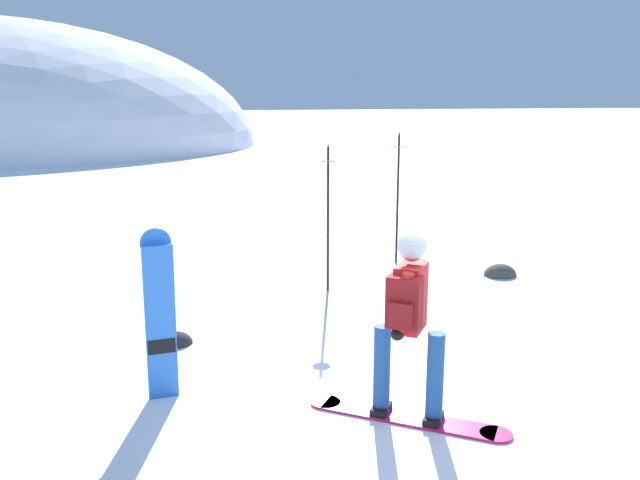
# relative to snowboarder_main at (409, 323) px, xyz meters

# --- Properties ---
(ground_plane) EXTENTS (300.00, 300.00, 0.00)m
(ground_plane) POSITION_rel_snowboarder_main_xyz_m (0.44, 0.31, -0.92)
(ground_plane) COLOR white
(snowboarder_main) EXTENTS (1.44, 1.32, 1.71)m
(snowboarder_main) POSITION_rel_snowboarder_main_xyz_m (0.00, 0.00, 0.00)
(snowboarder_main) COLOR #D11E5B
(snowboarder_main) RESTS_ON ground
(spare_snowboard) EXTENTS (0.28, 0.15, 1.66)m
(spare_snowboard) POSITION_rel_snowboarder_main_xyz_m (-1.97, 1.15, -0.08)
(spare_snowboard) COLOR blue
(spare_snowboard) RESTS_ON ground
(piste_marker_near) EXTENTS (0.20, 0.20, 2.19)m
(piste_marker_near) POSITION_rel_snowboarder_main_xyz_m (0.73, 3.96, 0.32)
(piste_marker_near) COLOR black
(piste_marker_near) RESTS_ON ground
(piste_marker_far) EXTENTS (0.20, 0.20, 2.27)m
(piste_marker_far) POSITION_rel_snowboarder_main_xyz_m (2.44, 5.13, 0.37)
(piste_marker_far) COLOR black
(piste_marker_far) RESTS_ON ground
(rock_dark) EXTENTS (0.54, 0.46, 0.38)m
(rock_dark) POSITION_rel_snowboarder_main_xyz_m (3.65, 3.80, -0.92)
(rock_dark) COLOR #4C4742
(rock_dark) RESTS_ON ground
(rock_mid) EXTENTS (0.41, 0.35, 0.29)m
(rock_mid) POSITION_rel_snowboarder_main_xyz_m (-1.69, 2.55, -0.92)
(rock_mid) COLOR #282628
(rock_mid) RESTS_ON ground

